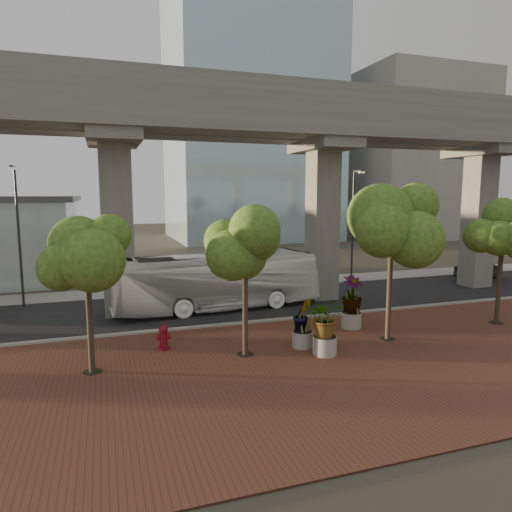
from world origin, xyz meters
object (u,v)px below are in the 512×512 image
object	(u,v)px
fire_hydrant	(163,337)
planter_front	(325,320)
parked_car	(479,270)
transit_bus	(217,281)

from	to	relation	value
fire_hydrant	planter_front	world-z (taller)	planter_front
fire_hydrant	parked_car	bearing A→B (deg)	19.00
fire_hydrant	planter_front	distance (m)	6.68
fire_hydrant	planter_front	bearing A→B (deg)	-23.76
planter_front	transit_bus	bearing A→B (deg)	104.82
transit_bus	planter_front	distance (m)	8.93
parked_car	fire_hydrant	size ratio (longest dim) A/B	3.99
transit_bus	planter_front	xyz separation A→B (m)	(2.28, -8.63, -0.15)
transit_bus	planter_front	size ratio (longest dim) A/B	4.99
parked_car	planter_front	distance (m)	21.93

